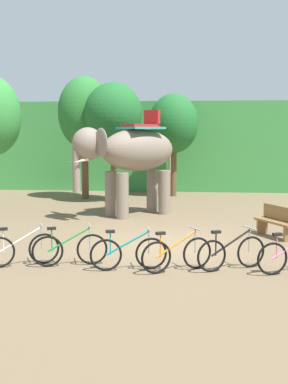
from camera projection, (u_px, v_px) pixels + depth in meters
ground_plane at (165, 245)px, 13.52m from camera, size 80.00×80.00×0.00m
foliage_hedge at (180, 145)px, 27.83m from camera, size 36.00×6.00×4.47m
tree_right at (84, 113)px, 22.24m from camera, size 2.31×2.31×5.40m
tree_center_left at (113, 114)px, 21.10m from camera, size 2.42×2.42×5.03m
tree_left at (174, 124)px, 23.16m from camera, size 2.26×2.26×4.72m
elephant at (130, 154)px, 17.89m from camera, size 3.85×3.49×3.78m
bike_white at (22, 249)px, 11.41m from camera, size 1.55×0.84×0.92m
bike_green at (70, 249)px, 11.42m from camera, size 1.65×0.67×0.92m
bike_teal at (128, 253)px, 11.06m from camera, size 1.67×0.60×0.92m
bike_orange at (177, 254)px, 10.96m from camera, size 1.52×0.90×0.92m
bike_black at (231, 253)px, 11.09m from camera, size 1.54×0.86×0.92m
wooden_bench at (277, 221)px, 14.46m from camera, size 1.10×1.51×0.89m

